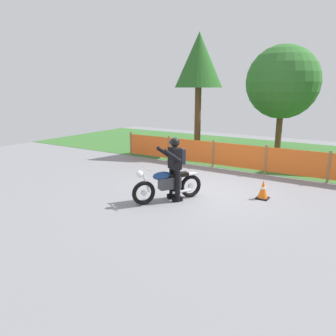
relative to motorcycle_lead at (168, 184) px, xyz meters
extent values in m
cube|color=gray|center=(0.40, 1.20, -0.47)|extent=(24.00, 24.00, 0.02)
cube|color=#386B2D|center=(0.40, 7.93, -0.46)|extent=(24.00, 7.63, 0.01)
cylinder|color=olive|center=(-4.56, 4.12, 0.06)|extent=(0.08, 0.08, 1.05)
cylinder|color=olive|center=(-2.58, 4.12, 0.06)|extent=(0.08, 0.08, 1.05)
cylinder|color=olive|center=(-0.59, 4.12, 0.06)|extent=(0.08, 0.08, 1.05)
cylinder|color=olive|center=(1.39, 4.12, 0.06)|extent=(0.08, 0.08, 1.05)
cylinder|color=olive|center=(3.37, 4.12, 0.06)|extent=(0.08, 0.08, 1.05)
cube|color=orange|center=(-3.57, 4.12, 0.08)|extent=(1.90, 0.02, 0.85)
cube|color=orange|center=(-1.59, 4.12, 0.08)|extent=(1.90, 0.02, 0.85)
cube|color=orange|center=(0.40, 4.12, 0.08)|extent=(1.90, 0.02, 0.85)
cube|color=orange|center=(2.38, 4.12, 0.08)|extent=(1.90, 0.02, 0.85)
cylinder|color=brown|center=(-2.30, 6.09, 1.01)|extent=(0.28, 0.28, 2.94)
cone|color=#286023|center=(-2.30, 6.09, 3.63)|extent=(2.06, 2.06, 2.29)
cylinder|color=brown|center=(0.64, 8.71, 0.55)|extent=(0.28, 0.28, 2.03)
sphere|color=#33702D|center=(0.64, 8.71, 2.72)|extent=(3.29, 3.29, 3.29)
torus|color=black|center=(-0.36, -0.58, -0.15)|extent=(0.42, 0.60, 0.63)
cylinder|color=silver|center=(-0.36, -0.58, -0.15)|extent=(0.12, 0.15, 0.14)
torus|color=black|center=(0.37, 0.60, -0.15)|extent=(0.42, 0.60, 0.63)
cylinder|color=silver|center=(0.37, 0.60, -0.15)|extent=(0.12, 0.15, 0.14)
cube|color=#38383D|center=(0.03, 0.05, 0.03)|extent=(0.51, 0.63, 0.32)
ellipsoid|color=navy|center=(-0.09, -0.14, 0.25)|extent=(0.47, 0.56, 0.22)
cube|color=black|center=(0.16, 0.26, 0.22)|extent=(0.47, 0.58, 0.10)
cube|color=silver|center=(0.37, 0.60, 0.20)|extent=(0.32, 0.39, 0.04)
cylinder|color=silver|center=(-0.33, -0.53, 0.14)|extent=(0.17, 0.22, 0.56)
sphere|color=white|center=(-0.41, -0.66, 0.37)|extent=(0.24, 0.24, 0.18)
cylinder|color=silver|center=(-0.30, -0.49, 0.48)|extent=(0.52, 0.34, 0.03)
cylinder|color=silver|center=(0.30, 0.23, -0.21)|extent=(0.34, 0.50, 0.07)
cylinder|color=black|center=(0.25, 0.10, -0.03)|extent=(0.21, 0.21, 0.86)
cube|color=black|center=(0.25, 0.10, -0.40)|extent=(0.23, 0.28, 0.12)
cylinder|color=black|center=(-0.03, 0.26, -0.03)|extent=(0.21, 0.21, 0.86)
cube|color=black|center=(-0.03, 0.26, -0.40)|extent=(0.23, 0.28, 0.12)
cube|color=black|center=(0.11, 0.18, 0.68)|extent=(0.43, 0.39, 0.56)
cylinder|color=black|center=(0.20, -0.09, 0.80)|extent=(0.34, 0.46, 0.38)
cylinder|color=black|center=(-0.17, 0.14, 0.80)|extent=(0.34, 0.46, 0.38)
sphere|color=black|center=(0.11, 0.18, 1.10)|extent=(0.34, 0.34, 0.25)
cube|color=black|center=(0.06, 0.10, 1.10)|extent=(0.17, 0.12, 0.08)
cube|color=#1E232D|center=(0.20, 0.33, 0.72)|extent=(0.32, 0.28, 0.40)
cube|color=black|center=(2.08, 1.54, -0.45)|extent=(0.32, 0.32, 0.03)
cone|color=orange|center=(2.08, 1.54, -0.18)|extent=(0.26, 0.26, 0.50)
cylinder|color=white|center=(2.08, 1.54, -0.16)|extent=(0.15, 0.15, 0.06)
camera|label=1|loc=(4.41, -6.90, 2.47)|focal=34.68mm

